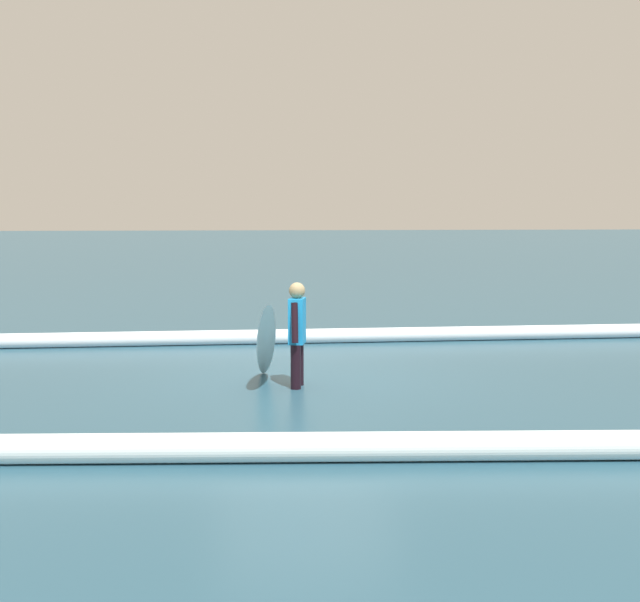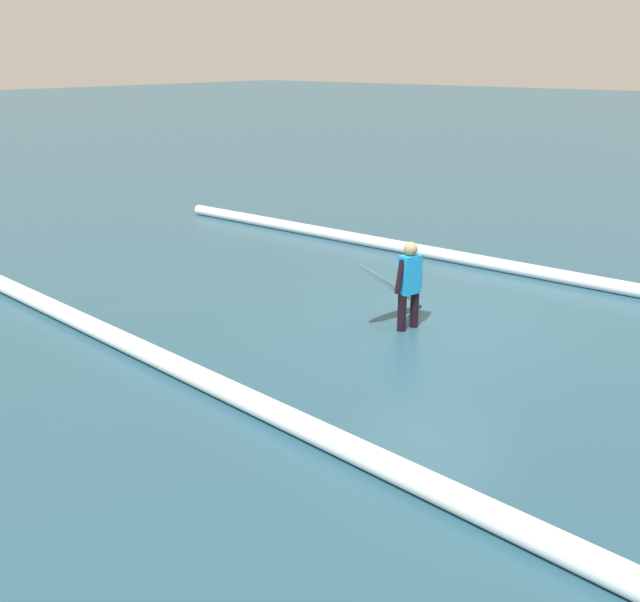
{
  "view_description": "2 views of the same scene",
  "coord_description": "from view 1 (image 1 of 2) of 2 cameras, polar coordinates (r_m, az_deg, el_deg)",
  "views": [
    {
      "loc": [
        0.94,
        12.67,
        2.44
      ],
      "look_at": [
        -0.06,
        1.57,
        1.29
      ],
      "focal_mm": 50.84,
      "sensor_mm": 36.0,
      "label": 1
    },
    {
      "loc": [
        -5.86,
        9.85,
        4.19
      ],
      "look_at": [
        0.17,
        2.69,
        1.03
      ],
      "focal_mm": 41.09,
      "sensor_mm": 36.0,
      "label": 2
    }
  ],
  "objects": [
    {
      "name": "surfer",
      "position": [
        12.3,
        -1.45,
        -1.8
      ],
      "size": [
        0.27,
        0.57,
        1.44
      ],
      "rotation": [
        0.0,
        0.0,
        4.5
      ],
      "color": "black",
      "rests_on": "ground_plane"
    },
    {
      "name": "wave_crest_foreground",
      "position": [
        16.83,
        8.27,
        -2.05
      ],
      "size": [
        24.97,
        0.89,
        0.26
      ],
      "primitive_type": "cylinder",
      "rotation": [
        0.0,
        1.57,
        0.03
      ],
      "color": "white",
      "rests_on": "ground_plane"
    },
    {
      "name": "surfboard",
      "position": [
        12.39,
        -3.42,
        -2.57
      ],
      "size": [
        0.27,
        2.01,
        1.27
      ],
      "color": "white",
      "rests_on": "ground_plane"
    },
    {
      "name": "wave_crest_midground",
      "position": [
        9.08,
        -15.02,
        -8.97
      ],
      "size": [
        22.43,
        1.73,
        0.29
      ],
      "primitive_type": "cylinder",
      "rotation": [
        0.0,
        1.57,
        -0.06
      ],
      "color": "white",
      "rests_on": "ground_plane"
    },
    {
      "name": "ground_plane",
      "position": [
        12.94,
        -0.88,
        -4.98
      ],
      "size": [
        169.88,
        169.88,
        0.0
      ],
      "primitive_type": "plane",
      "color": "#274F64"
    }
  ]
}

